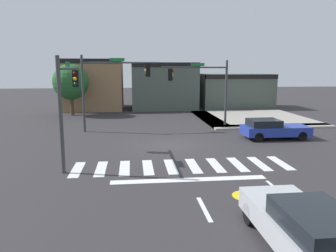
# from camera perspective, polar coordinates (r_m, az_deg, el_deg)

# --- Properties ---
(ground_plane) EXTENTS (120.00, 120.00, 0.00)m
(ground_plane) POSITION_cam_1_polar(r_m,az_deg,el_deg) (20.58, 0.59, -3.34)
(ground_plane) COLOR #302D30
(crosswalk_near) EXTENTS (10.67, 2.48, 0.01)m
(crosswalk_near) POSITION_cam_1_polar(r_m,az_deg,el_deg) (16.28, 2.50, -7.00)
(crosswalk_near) COLOR silver
(crosswalk_near) RESTS_ON ground_plane
(bike_detector_marking) EXTENTS (1.16, 1.16, 0.01)m
(bike_detector_marking) POSITION_cam_1_polar(r_m,az_deg,el_deg) (13.02, 13.70, -11.77)
(bike_detector_marking) COLOR yellow
(bike_detector_marking) RESTS_ON ground_plane
(curb_corner_northeast) EXTENTS (10.00, 10.60, 0.15)m
(curb_corner_northeast) POSITION_cam_1_polar(r_m,az_deg,el_deg) (31.60, 13.96, 1.25)
(curb_corner_northeast) COLOR #9E998E
(curb_corner_northeast) RESTS_ON ground_plane
(storefront_row) EXTENTS (24.13, 7.00, 5.75)m
(storefront_row) POSITION_cam_1_polar(r_m,az_deg,el_deg) (39.00, -2.10, 6.91)
(storefront_row) COLOR #93704C
(storefront_row) RESTS_ON ground_plane
(traffic_signal_southwest) EXTENTS (0.32, 5.20, 5.33)m
(traffic_signal_southwest) POSITION_cam_1_polar(r_m,az_deg,el_deg) (17.30, -17.05, 5.81)
(traffic_signal_southwest) COLOR #383A3D
(traffic_signal_southwest) RESTS_ON ground_plane
(traffic_signal_northwest) EXTENTS (5.82, 0.32, 5.73)m
(traffic_signal_northwest) POSITION_cam_1_polar(r_m,az_deg,el_deg) (24.98, -9.73, 8.02)
(traffic_signal_northwest) COLOR #383A3D
(traffic_signal_northwest) RESTS_ON ground_plane
(traffic_signal_northeast) EXTENTS (5.38, 0.32, 5.40)m
(traffic_signal_northeast) POSITION_cam_1_polar(r_m,az_deg,el_deg) (26.52, 5.79, 7.67)
(traffic_signal_northeast) COLOR #383A3D
(traffic_signal_northeast) RESTS_ON ground_plane
(car_silver) EXTENTS (1.85, 4.57, 1.46)m
(car_silver) POSITION_cam_1_polar(r_m,az_deg,el_deg) (9.48, 22.78, -15.94)
(car_silver) COLOR #B7BABF
(car_silver) RESTS_ON ground_plane
(car_blue) EXTENTS (4.41, 1.92, 1.35)m
(car_blue) POSITION_cam_1_polar(r_m,az_deg,el_deg) (23.39, 17.80, -0.46)
(car_blue) COLOR #23389E
(car_blue) RESTS_ON ground_plane
(roadside_tree) EXTENTS (3.58, 3.58, 5.19)m
(roadside_tree) POSITION_cam_1_polar(r_m,az_deg,el_deg) (34.44, -16.61, 7.37)
(roadside_tree) COLOR #4C3823
(roadside_tree) RESTS_ON ground_plane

